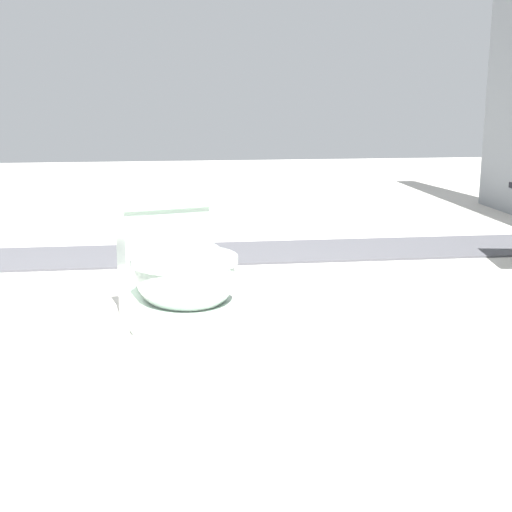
{
  "coord_description": "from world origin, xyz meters",
  "views": [
    {
      "loc": [
        2.59,
        0.24,
        0.92
      ],
      "look_at": [
        -0.03,
        0.58,
        0.3
      ],
      "focal_mm": 50.0,
      "sensor_mm": 36.0,
      "label": 1
    }
  ],
  "objects": [
    {
      "name": "toilet",
      "position": [
        -0.03,
        0.28,
        0.22
      ],
      "size": [
        0.7,
        0.52,
        0.52
      ],
      "rotation": [
        0.0,
        0.0,
        0.25
      ],
      "color": "#B2C6B7",
      "rests_on": "ground"
    },
    {
      "name": "gravel_strip",
      "position": [
        -1.38,
        0.5,
        0.01
      ],
      "size": [
        0.56,
        8.0,
        0.01
      ],
      "primitive_type": "cube",
      "color": "#4C4C51",
      "rests_on": "ground"
    },
    {
      "name": "ground_plane",
      "position": [
        0.0,
        0.0,
        0.0
      ],
      "size": [
        14.0,
        14.0,
        0.0
      ],
      "primitive_type": "plane",
      "color": "beige"
    }
  ]
}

